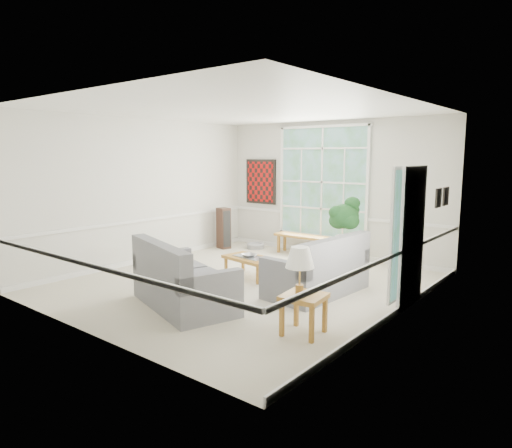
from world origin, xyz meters
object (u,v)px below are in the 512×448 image
at_px(loveseat_right, 317,264).
at_px(side_table, 304,314).
at_px(loveseat_front, 184,274).
at_px(end_table, 348,261).
at_px(coffee_table, 250,267).

relative_size(loveseat_right, side_table, 3.46).
bearing_deg(loveseat_front, end_table, 91.43).
bearing_deg(loveseat_right, loveseat_front, -119.00).
relative_size(loveseat_front, side_table, 3.57).
relative_size(loveseat_right, coffee_table, 1.76).
xyz_separation_m(loveseat_right, end_table, (-0.19, 1.50, -0.25)).
height_order(coffee_table, side_table, side_table).
distance_m(loveseat_front, end_table, 3.46).
height_order(loveseat_right, side_table, loveseat_right).
relative_size(coffee_table, side_table, 1.97).
bearing_deg(end_table, loveseat_front, -106.85).
relative_size(coffee_table, end_table, 2.15).
xyz_separation_m(coffee_table, side_table, (2.27, -1.69, 0.07)).
distance_m(end_table, side_table, 3.27).
distance_m(loveseat_right, end_table, 1.53).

